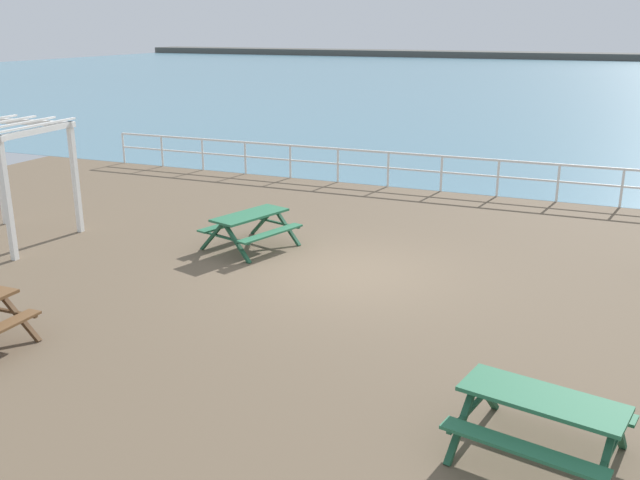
% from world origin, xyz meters
% --- Properties ---
extents(ground_plane, '(30.00, 24.00, 0.20)m').
position_xyz_m(ground_plane, '(0.00, 0.00, -0.10)').
color(ground_plane, brown).
extents(sea_band, '(142.00, 90.00, 0.01)m').
position_xyz_m(sea_band, '(0.00, 52.75, 0.00)').
color(sea_band, teal).
rests_on(sea_band, ground).
extents(distant_shoreline, '(142.00, 6.00, 1.80)m').
position_xyz_m(distant_shoreline, '(0.00, 95.75, 0.00)').
color(distant_shoreline, '#4C4C47').
rests_on(distant_shoreline, ground).
extents(seaward_railing, '(23.07, 0.07, 1.08)m').
position_xyz_m(seaward_railing, '(0.00, 7.75, 0.74)').
color(seaward_railing, white).
rests_on(seaward_railing, ground).
extents(picnic_table_near_right, '(1.96, 2.16, 0.80)m').
position_xyz_m(picnic_table_near_right, '(-2.61, 0.73, 0.58)').
color(picnic_table_near_right, '#286B47').
rests_on(picnic_table_near_right, ground).
extents(picnic_table_far_right, '(2.07, 1.84, 0.80)m').
position_xyz_m(picnic_table_far_right, '(4.15, -4.93, 0.58)').
color(picnic_table_far_right, '#286B47').
rests_on(picnic_table_far_right, ground).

